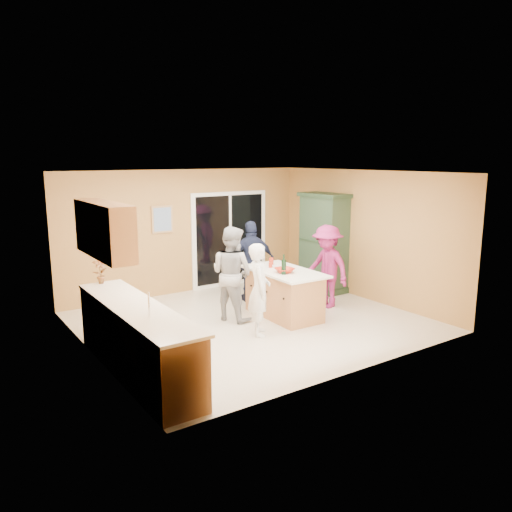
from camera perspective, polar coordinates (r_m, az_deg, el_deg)
floor at (r=8.86m, az=-0.44°, el=-7.53°), size 5.50×5.50×0.00m
ceiling at (r=8.39m, az=-0.47°, el=9.54°), size 5.50×5.00×0.10m
wall_back at (r=10.67m, az=-7.95°, el=2.79°), size 5.50×0.10×2.60m
wall_front at (r=6.64m, az=11.63°, el=-2.51°), size 5.50×0.10×2.60m
wall_left at (r=7.39m, az=-18.48°, el=-1.46°), size 0.10×5.00×2.60m
wall_right at (r=10.29m, az=12.39°, el=2.32°), size 0.10×5.00×2.60m
left_cabinet_run at (r=6.76m, az=-13.04°, el=-9.77°), size 0.65×3.05×1.24m
upper_cabinets at (r=7.15m, az=-16.97°, el=2.90°), size 0.35×1.60×0.75m
sliding_door at (r=11.17m, az=-3.00°, el=1.97°), size 1.90×0.07×2.10m
framed_picture at (r=10.38m, az=-10.66°, el=4.14°), size 0.46×0.04×0.56m
kitchen_island at (r=9.06m, az=3.22°, el=-4.45°), size 0.92×1.65×0.86m
green_hutch at (r=10.82m, az=7.74°, el=1.44°), size 0.60×1.14×2.10m
woman_white at (r=8.05m, az=0.37°, el=-3.85°), size 0.58×0.66×1.51m
woman_grey at (r=8.80m, az=-2.79°, el=-2.00°), size 0.89×0.99×1.67m
woman_navy at (r=9.94m, az=-0.49°, el=-0.60°), size 1.02×0.66×1.62m
woman_magenta at (r=9.63m, az=8.12°, el=-1.18°), size 0.65×1.06×1.59m
serving_bowl at (r=8.77m, az=3.28°, el=-1.64°), size 0.34×0.34×0.08m
tulip_vase at (r=8.00m, az=-17.38°, el=-1.63°), size 0.22×0.15×0.40m
tumbler_near at (r=9.15m, az=1.66°, el=-1.04°), size 0.08×0.08×0.09m
tumbler_far at (r=9.41m, az=1.76°, el=-0.59°), size 0.11×0.11×0.13m
wine_bottle at (r=8.61m, az=3.19°, el=-1.22°), size 0.08×0.08×0.35m
white_plate at (r=9.23m, az=2.55°, el=-1.18°), size 0.26×0.26×0.02m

